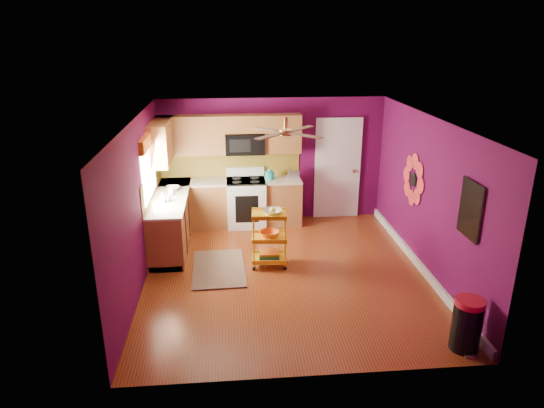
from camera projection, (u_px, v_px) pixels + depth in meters
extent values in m
plane|color=#662810|center=(286.00, 273.00, 7.89)|extent=(5.00, 5.00, 0.00)
cube|color=#55093E|center=(272.00, 160.00, 9.81)|extent=(4.50, 0.04, 2.50)
cube|color=#55093E|center=(315.00, 279.00, 5.13)|extent=(4.50, 0.04, 2.50)
cube|color=#55093E|center=(138.00, 205.00, 7.28)|extent=(0.04, 5.00, 2.50)
cube|color=#55093E|center=(428.00, 197.00, 7.66)|extent=(0.04, 5.00, 2.50)
cube|color=silver|center=(287.00, 120.00, 7.05)|extent=(4.50, 5.00, 0.04)
cube|color=white|center=(418.00, 264.00, 8.06)|extent=(0.05, 4.90, 0.14)
cube|color=brown|center=(171.00, 221.00, 8.84)|extent=(0.60, 2.30, 0.90)
cube|color=brown|center=(231.00, 204.00, 9.73)|extent=(2.80, 0.60, 0.90)
cube|color=beige|center=(170.00, 197.00, 8.68)|extent=(0.63, 2.30, 0.04)
cube|color=beige|center=(231.00, 181.00, 9.57)|extent=(2.80, 0.63, 0.04)
cube|color=black|center=(173.00, 241.00, 8.98)|extent=(0.54, 2.30, 0.10)
cube|color=black|center=(232.00, 222.00, 9.87)|extent=(2.80, 0.54, 0.10)
cube|color=white|center=(246.00, 203.00, 9.72)|extent=(0.76, 0.66, 0.92)
cube|color=black|center=(246.00, 181.00, 9.57)|extent=(0.76, 0.62, 0.03)
cube|color=white|center=(245.00, 171.00, 9.79)|extent=(0.76, 0.06, 0.18)
cube|color=black|center=(247.00, 209.00, 9.42)|extent=(0.45, 0.02, 0.55)
cube|color=brown|center=(191.00, 135.00, 9.33)|extent=(1.32, 0.33, 0.75)
cube|color=brown|center=(282.00, 134.00, 9.48)|extent=(0.72, 0.33, 0.75)
cube|color=brown|center=(244.00, 124.00, 9.35)|extent=(0.76, 0.33, 0.34)
cube|color=brown|center=(162.00, 141.00, 8.83)|extent=(0.33, 1.30, 0.75)
cube|color=black|center=(245.00, 143.00, 9.44)|extent=(0.76, 0.38, 0.40)
cube|color=brown|center=(230.00, 164.00, 9.75)|extent=(2.80, 0.01, 0.51)
cube|color=brown|center=(152.00, 182.00, 8.56)|extent=(0.01, 2.30, 0.51)
cube|color=white|center=(148.00, 168.00, 8.16)|extent=(0.03, 1.20, 1.00)
cube|color=#D05B12|center=(148.00, 140.00, 8.01)|extent=(0.08, 1.35, 0.22)
cube|color=white|center=(337.00, 170.00, 9.98)|extent=(0.85, 0.04, 2.05)
cube|color=white|center=(337.00, 170.00, 9.96)|extent=(0.95, 0.02, 2.15)
sphere|color=#BF8C3F|center=(353.00, 171.00, 9.96)|extent=(0.07, 0.07, 0.07)
cylinder|color=black|center=(413.00, 180.00, 8.19)|extent=(0.01, 0.24, 0.24)
cube|color=#1BA9B2|center=(471.00, 210.00, 6.25)|extent=(0.03, 0.52, 0.72)
cube|color=black|center=(470.00, 210.00, 6.24)|extent=(0.01, 0.56, 0.76)
cylinder|color=#BF8C3F|center=(286.00, 123.00, 7.26)|extent=(0.06, 0.06, 0.16)
cylinder|color=#BF8C3F|center=(286.00, 132.00, 7.31)|extent=(0.20, 0.20, 0.08)
cube|color=#4C2D19|center=(301.00, 129.00, 7.58)|extent=(0.47, 0.47, 0.01)
cube|color=#4C2D19|center=(267.00, 129.00, 7.54)|extent=(0.47, 0.47, 0.01)
cube|color=#4C2D19|center=(270.00, 136.00, 7.03)|extent=(0.47, 0.47, 0.01)
cube|color=#4C2D19|center=(306.00, 136.00, 7.08)|extent=(0.47, 0.47, 0.01)
cube|color=black|center=(219.00, 268.00, 8.03)|extent=(0.89, 1.40, 0.02)
cylinder|color=yellow|center=(254.00, 243.00, 7.83)|extent=(0.02, 0.02, 0.88)
cylinder|color=yellow|center=(285.00, 243.00, 7.84)|extent=(0.02, 0.02, 0.88)
cylinder|color=yellow|center=(254.00, 235.00, 8.16)|extent=(0.02, 0.02, 0.88)
cylinder|color=yellow|center=(284.00, 234.00, 8.17)|extent=(0.02, 0.02, 0.88)
sphere|color=black|center=(254.00, 268.00, 7.98)|extent=(0.06, 0.06, 0.06)
sphere|color=black|center=(285.00, 268.00, 7.99)|extent=(0.06, 0.06, 0.06)
sphere|color=black|center=(254.00, 259.00, 8.32)|extent=(0.06, 0.06, 0.06)
sphere|color=black|center=(284.00, 259.00, 8.32)|extent=(0.06, 0.06, 0.06)
cube|color=yellow|center=(269.00, 215.00, 7.86)|extent=(0.60, 0.46, 0.03)
cube|color=yellow|center=(269.00, 238.00, 8.00)|extent=(0.60, 0.46, 0.03)
cube|color=yellow|center=(269.00, 258.00, 8.12)|extent=(0.60, 0.46, 0.03)
imported|color=beige|center=(272.00, 212.00, 7.84)|extent=(0.34, 0.34, 0.08)
sphere|color=yellow|center=(272.00, 211.00, 7.83)|extent=(0.10, 0.10, 0.10)
imported|color=#D05B12|center=(269.00, 234.00, 7.97)|extent=(0.35, 0.35, 0.10)
cube|color=navy|center=(269.00, 256.00, 8.11)|extent=(0.35, 0.27, 0.04)
cube|color=#267233|center=(269.00, 254.00, 8.10)|extent=(0.35, 0.27, 0.04)
cube|color=#D05B12|center=(269.00, 253.00, 8.09)|extent=(0.35, 0.27, 0.03)
cylinder|color=black|center=(466.00, 327.00, 5.93)|extent=(0.40, 0.40, 0.62)
cylinder|color=red|center=(470.00, 302.00, 5.81)|extent=(0.36, 0.36, 0.07)
cube|color=beige|center=(470.00, 356.00, 5.86)|extent=(0.13, 0.08, 0.03)
cylinder|color=#15A298|center=(270.00, 175.00, 9.60)|extent=(0.18, 0.18, 0.16)
sphere|color=#15A298|center=(270.00, 171.00, 9.56)|extent=(0.06, 0.06, 0.06)
cube|color=beige|center=(293.00, 175.00, 9.62)|extent=(0.22, 0.15, 0.18)
imported|color=#EA3F72|center=(163.00, 198.00, 8.30)|extent=(0.08, 0.08, 0.18)
imported|color=white|center=(171.00, 190.00, 8.71)|extent=(0.12, 0.12, 0.16)
imported|color=white|center=(173.00, 188.00, 8.98)|extent=(0.25, 0.25, 0.06)
imported|color=white|center=(167.00, 198.00, 8.37)|extent=(0.14, 0.14, 0.11)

